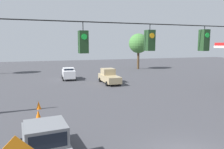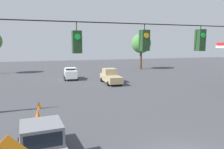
{
  "view_description": "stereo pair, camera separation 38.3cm",
  "coord_description": "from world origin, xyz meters",
  "px_view_note": "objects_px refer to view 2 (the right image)",
  "views": [
    {
      "loc": [
        6.95,
        8.19,
        5.65
      ],
      "look_at": [
        0.37,
        -10.68,
        2.89
      ],
      "focal_mm": 35.0,
      "sensor_mm": 36.0,
      "label": 1
    },
    {
      "loc": [
        6.59,
        8.31,
        5.65
      ],
      "look_at": [
        0.37,
        -10.68,
        2.89
      ],
      "focal_mm": 35.0,
      "sensor_mm": 36.0,
      "label": 2
    }
  ],
  "objects_px": {
    "pickup_truck_grey_parked_shoulder": "(41,143)",
    "traffic_cone_third": "(38,123)",
    "pickup_truck_tan_oncoming_deep": "(111,77)",
    "traffic_cone_fourth": "(38,114)",
    "traffic_cone_fifth": "(39,105)",
    "overhead_signal_span": "(200,67)",
    "traffic_cone_second": "(39,139)",
    "tree_horizon_left": "(141,44)",
    "sedan_white_withflow_deep": "(71,73)"
  },
  "relations": [
    {
      "from": "traffic_cone_third",
      "to": "traffic_cone_fourth",
      "type": "relative_size",
      "value": 1.0
    },
    {
      "from": "traffic_cone_second",
      "to": "pickup_truck_grey_parked_shoulder",
      "type": "bearing_deg",
      "value": 94.12
    },
    {
      "from": "traffic_cone_second",
      "to": "tree_horizon_left",
      "type": "bearing_deg",
      "value": -123.77
    },
    {
      "from": "traffic_cone_fourth",
      "to": "traffic_cone_fifth",
      "type": "bearing_deg",
      "value": -91.43
    },
    {
      "from": "sedan_white_withflow_deep",
      "to": "traffic_cone_second",
      "type": "relative_size",
      "value": 6.03
    },
    {
      "from": "sedan_white_withflow_deep",
      "to": "pickup_truck_grey_parked_shoulder",
      "type": "relative_size",
      "value": 0.78
    },
    {
      "from": "pickup_truck_tan_oncoming_deep",
      "to": "sedan_white_withflow_deep",
      "type": "bearing_deg",
      "value": -47.17
    },
    {
      "from": "overhead_signal_span",
      "to": "pickup_truck_tan_oncoming_deep",
      "type": "distance_m",
      "value": 22.65
    },
    {
      "from": "pickup_truck_grey_parked_shoulder",
      "to": "sedan_white_withflow_deep",
      "type": "bearing_deg",
      "value": -100.51
    },
    {
      "from": "traffic_cone_third",
      "to": "traffic_cone_fifth",
      "type": "distance_m",
      "value": 4.79
    },
    {
      "from": "traffic_cone_second",
      "to": "tree_horizon_left",
      "type": "height_order",
      "value": "tree_horizon_left"
    },
    {
      "from": "overhead_signal_span",
      "to": "pickup_truck_grey_parked_shoulder",
      "type": "distance_m",
      "value": 8.18
    },
    {
      "from": "overhead_signal_span",
      "to": "traffic_cone_third",
      "type": "height_order",
      "value": "overhead_signal_span"
    },
    {
      "from": "overhead_signal_span",
      "to": "pickup_truck_tan_oncoming_deep",
      "type": "relative_size",
      "value": 3.56
    },
    {
      "from": "pickup_truck_grey_parked_shoulder",
      "to": "traffic_cone_second",
      "type": "xyz_separation_m",
      "value": [
        0.14,
        -1.98,
        -0.63
      ]
    },
    {
      "from": "tree_horizon_left",
      "to": "pickup_truck_grey_parked_shoulder",
      "type": "bearing_deg",
      "value": 57.91
    },
    {
      "from": "traffic_cone_fifth",
      "to": "tree_horizon_left",
      "type": "relative_size",
      "value": 0.09
    },
    {
      "from": "pickup_truck_tan_oncoming_deep",
      "to": "traffic_cone_second",
      "type": "xyz_separation_m",
      "value": [
        9.89,
        17.61,
        -0.63
      ]
    },
    {
      "from": "sedan_white_withflow_deep",
      "to": "traffic_cone_third",
      "type": "bearing_deg",
      "value": 76.54
    },
    {
      "from": "pickup_truck_tan_oncoming_deep",
      "to": "traffic_cone_fourth",
      "type": "xyz_separation_m",
      "value": [
        10.0,
        12.87,
        -0.63
      ]
    },
    {
      "from": "traffic_cone_third",
      "to": "traffic_cone_fifth",
      "type": "bearing_deg",
      "value": -90.7
    },
    {
      "from": "tree_horizon_left",
      "to": "pickup_truck_tan_oncoming_deep",
      "type": "bearing_deg",
      "value": 51.7
    },
    {
      "from": "overhead_signal_span",
      "to": "pickup_truck_grey_parked_shoulder",
      "type": "xyz_separation_m",
      "value": [
        6.82,
        -2.57,
        -3.7
      ]
    },
    {
      "from": "pickup_truck_tan_oncoming_deep",
      "to": "traffic_cone_second",
      "type": "bearing_deg",
      "value": 60.68
    },
    {
      "from": "overhead_signal_span",
      "to": "sedan_white_withflow_deep",
      "type": "height_order",
      "value": "overhead_signal_span"
    },
    {
      "from": "sedan_white_withflow_deep",
      "to": "traffic_cone_third",
      "type": "xyz_separation_m",
      "value": [
        4.9,
        20.47,
        -0.64
      ]
    },
    {
      "from": "tree_horizon_left",
      "to": "traffic_cone_fourth",
      "type": "bearing_deg",
      "value": 51.91
    },
    {
      "from": "overhead_signal_span",
      "to": "traffic_cone_third",
      "type": "bearing_deg",
      "value": -45.45
    },
    {
      "from": "traffic_cone_third",
      "to": "pickup_truck_grey_parked_shoulder",
      "type": "bearing_deg",
      "value": 93.07
    },
    {
      "from": "tree_horizon_left",
      "to": "overhead_signal_span",
      "type": "bearing_deg",
      "value": 68.03
    },
    {
      "from": "traffic_cone_fifth",
      "to": "pickup_truck_grey_parked_shoulder",
      "type": "bearing_deg",
      "value": 91.15
    },
    {
      "from": "pickup_truck_tan_oncoming_deep",
      "to": "tree_horizon_left",
      "type": "distance_m",
      "value": 20.44
    },
    {
      "from": "pickup_truck_tan_oncoming_deep",
      "to": "traffic_cone_second",
      "type": "relative_size",
      "value": 8.09
    },
    {
      "from": "overhead_signal_span",
      "to": "traffic_cone_second",
      "type": "relative_size",
      "value": 28.85
    },
    {
      "from": "overhead_signal_span",
      "to": "traffic_cone_fourth",
      "type": "bearing_deg",
      "value": -52.69
    },
    {
      "from": "pickup_truck_grey_parked_shoulder",
      "to": "traffic_cone_fourth",
      "type": "distance_m",
      "value": 6.75
    },
    {
      "from": "traffic_cone_second",
      "to": "traffic_cone_fourth",
      "type": "height_order",
      "value": "same"
    },
    {
      "from": "traffic_cone_fifth",
      "to": "traffic_cone_third",
      "type": "bearing_deg",
      "value": 89.3
    },
    {
      "from": "pickup_truck_grey_parked_shoulder",
      "to": "traffic_cone_third",
      "type": "relative_size",
      "value": 7.68
    },
    {
      "from": "pickup_truck_tan_oncoming_deep",
      "to": "tree_horizon_left",
      "type": "xyz_separation_m",
      "value": [
        -12.3,
        -15.58,
        4.86
      ]
    },
    {
      "from": "sedan_white_withflow_deep",
      "to": "traffic_cone_second",
      "type": "xyz_separation_m",
      "value": [
        4.8,
        23.1,
        -0.64
      ]
    },
    {
      "from": "traffic_cone_third",
      "to": "traffic_cone_fourth",
      "type": "bearing_deg",
      "value": -89.76
    },
    {
      "from": "pickup_truck_tan_oncoming_deep",
      "to": "traffic_cone_fourth",
      "type": "relative_size",
      "value": 8.09
    },
    {
      "from": "traffic_cone_second",
      "to": "traffic_cone_third",
      "type": "relative_size",
      "value": 1.0
    },
    {
      "from": "traffic_cone_fourth",
      "to": "pickup_truck_tan_oncoming_deep",
      "type": "bearing_deg",
      "value": -127.85
    },
    {
      "from": "overhead_signal_span",
      "to": "tree_horizon_left",
      "type": "height_order",
      "value": "tree_horizon_left"
    },
    {
      "from": "pickup_truck_tan_oncoming_deep",
      "to": "pickup_truck_grey_parked_shoulder",
      "type": "relative_size",
      "value": 1.05
    },
    {
      "from": "overhead_signal_span",
      "to": "traffic_cone_second",
      "type": "distance_m",
      "value": 9.38
    },
    {
      "from": "overhead_signal_span",
      "to": "sedan_white_withflow_deep",
      "type": "relative_size",
      "value": 4.78
    },
    {
      "from": "pickup_truck_grey_parked_shoulder",
      "to": "traffic_cone_third",
      "type": "height_order",
      "value": "pickup_truck_grey_parked_shoulder"
    }
  ]
}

